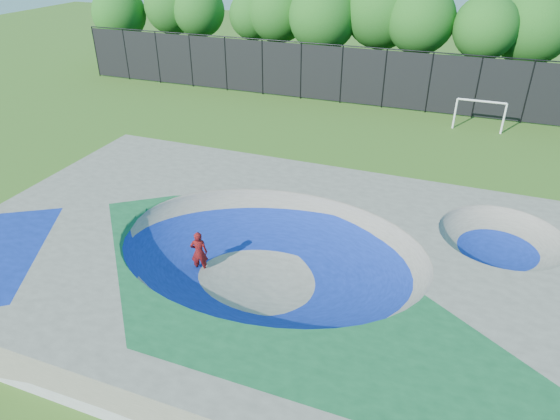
{
  "coord_description": "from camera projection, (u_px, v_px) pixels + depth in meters",
  "views": [
    {
      "loc": [
        5.44,
        -13.28,
        10.98
      ],
      "look_at": [
        -0.76,
        3.0,
        1.1
      ],
      "focal_mm": 32.0,
      "sensor_mm": 36.0,
      "label": 1
    }
  ],
  "objects": [
    {
      "name": "ground",
      "position": [
        270.0,
        279.0,
        17.89
      ],
      "size": [
        120.0,
        120.0,
        0.0
      ],
      "primitive_type": "plane",
      "color": "#335C19",
      "rests_on": "ground"
    },
    {
      "name": "fence",
      "position": [
        384.0,
        78.0,
        33.93
      ],
      "size": [
        48.09,
        0.09,
        4.04
      ],
      "color": "black",
      "rests_on": "ground"
    },
    {
      "name": "skateboard",
      "position": [
        201.0,
        271.0,
        18.27
      ],
      "size": [
        0.81,
        0.45,
        0.05
      ],
      "primitive_type": "cube",
      "rotation": [
        0.0,
        0.0,
        0.31
      ],
      "color": "black",
      "rests_on": "ground"
    },
    {
      "name": "skater",
      "position": [
        199.0,
        252.0,
        17.87
      ],
      "size": [
        0.72,
        0.59,
        1.69
      ],
      "primitive_type": "imported",
      "rotation": [
        0.0,
        0.0,
        3.5
      ],
      "color": "#B30E0E",
      "rests_on": "ground"
    },
    {
      "name": "skate_deck",
      "position": [
        270.0,
        262.0,
        17.52
      ],
      "size": [
        22.0,
        14.0,
        1.5
      ],
      "primitive_type": "cube",
      "color": "gray",
      "rests_on": "ground"
    },
    {
      "name": "treeline",
      "position": [
        404.0,
        22.0,
        36.59
      ],
      "size": [
        52.86,
        7.2,
        8.48
      ],
      "color": "#4B3125",
      "rests_on": "ground"
    },
    {
      "name": "soccer_goal",
      "position": [
        480.0,
        110.0,
        30.28
      ],
      "size": [
        2.94,
        0.12,
        1.94
      ],
      "color": "white",
      "rests_on": "ground"
    }
  ]
}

